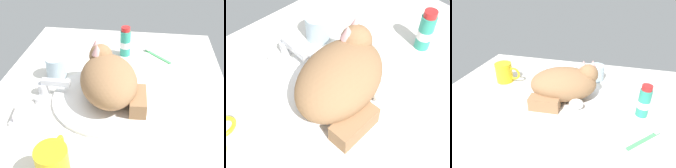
{
  "view_description": "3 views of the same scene",
  "coord_description": "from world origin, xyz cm",
  "views": [
    {
      "loc": [
        -69.38,
        -10.3,
        56.01
      ],
      "look_at": [
        -1.24,
        -1.27,
        6.97
      ],
      "focal_mm": 42.39,
      "sensor_mm": 36.0,
      "label": 1
    },
    {
      "loc": [
        -30.49,
        -32.14,
        58.76
      ],
      "look_at": [
        0.16,
        0.86,
        4.45
      ],
      "focal_mm": 45.79,
      "sensor_mm": 36.0,
      "label": 2
    },
    {
      "loc": [
        18.36,
        -68.6,
        46.79
      ],
      "look_at": [
        0.07,
        0.55,
        7.16
      ],
      "focal_mm": 32.22,
      "sensor_mm": 36.0,
      "label": 3
    }
  ],
  "objects": [
    {
      "name": "soap_bar",
      "position": [
        -12.72,
        24.41,
        2.33
      ],
      "size": [
        7.58,
        5.69,
        2.25
      ],
      "primitive_type": "cube",
      "rotation": [
        0.0,
        0.0,
        0.15
      ],
      "color": "silver",
      "rests_on": "soap_dish"
    },
    {
      "name": "cat",
      "position": [
        0.8,
        -0.08,
        7.74
      ],
      "size": [
        30.49,
        25.2,
        15.24
      ],
      "color": "#936B47",
      "rests_on": "sink_basin"
    },
    {
      "name": "sink_basin",
      "position": [
        0.0,
        0.0,
        0.58
      ],
      "size": [
        37.56,
        37.56,
        1.17
      ],
      "primitive_type": "cylinder",
      "color": "white",
      "rests_on": "ground_plane"
    },
    {
      "name": "coffee_mug",
      "position": [
        -31.7,
        8.69,
        4.7
      ],
      "size": [
        12.2,
        7.87,
        9.41
      ],
      "color": "yellow",
      "rests_on": "ground_plane"
    },
    {
      "name": "toothpaste_bottle",
      "position": [
        30.98,
        -2.66,
        5.89
      ],
      "size": [
        4.43,
        4.43,
        12.68
      ],
      "color": "teal",
      "rests_on": "ground_plane"
    },
    {
      "name": "faucet",
      "position": [
        0.0,
        21.22,
        2.71
      ],
      "size": [
        12.4,
        11.48,
        5.98
      ],
      "color": "silver",
      "rests_on": "ground_plane"
    },
    {
      "name": "soap_dish",
      "position": [
        -12.72,
        24.41,
        0.6
      ],
      "size": [
        9.0,
        6.4,
        1.2
      ],
      "primitive_type": "cube",
      "color": "white",
      "rests_on": "ground_plane"
    },
    {
      "name": "rinse_cup",
      "position": [
        11.0,
        21.44,
        3.91
      ],
      "size": [
        7.33,
        7.33,
        7.82
      ],
      "color": "silver",
      "rests_on": "ground_plane"
    },
    {
      "name": "toothbrush",
      "position": [
        31.4,
        -16.02,
        0.52
      ],
      "size": [
        11.19,
        11.3,
        1.6
      ],
      "color": "#4CB266",
      "rests_on": "ground_plane"
    },
    {
      "name": "ground_plane",
      "position": [
        0.0,
        0.0,
        -1.5
      ],
      "size": [
        110.0,
        82.5,
        3.0
      ],
      "primitive_type": "cube",
      "color": "silver"
    }
  ]
}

